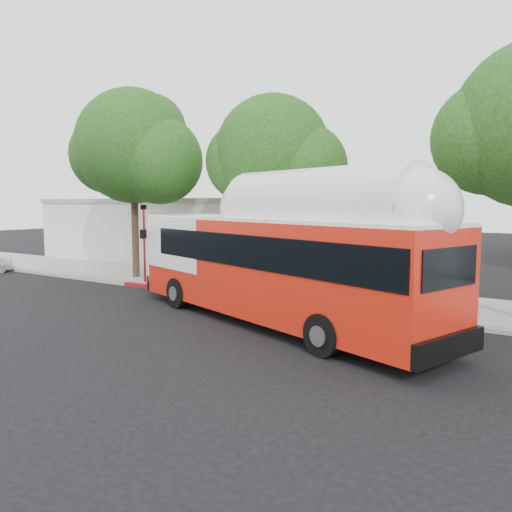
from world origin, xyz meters
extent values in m
plane|color=black|center=(0.00, 0.00, 0.00)|extent=(120.00, 120.00, 0.00)
cube|color=gray|center=(0.00, 6.50, 0.07)|extent=(60.00, 5.00, 0.15)
cube|color=gray|center=(0.00, 3.90, 0.07)|extent=(60.00, 0.30, 0.15)
cube|color=maroon|center=(-3.00, 3.90, 0.08)|extent=(10.00, 0.32, 0.16)
cylinder|color=#2D2116|center=(-9.00, 5.50, 3.04)|extent=(0.36, 0.36, 6.08)
sphere|color=#173D11|center=(-9.00, 5.50, 6.84)|extent=(5.80, 5.80, 5.80)
sphere|color=#173D11|center=(-7.41, 5.70, 6.08)|extent=(4.35, 4.35, 4.35)
cylinder|color=#2D2116|center=(-1.00, 6.00, 2.72)|extent=(0.36, 0.36, 5.44)
sphere|color=#173D11|center=(-1.00, 6.00, 6.12)|extent=(5.00, 5.00, 5.00)
sphere|color=#173D11|center=(0.38, 6.20, 5.44)|extent=(3.75, 3.75, 3.75)
cube|color=silver|center=(-14.00, 14.00, 2.00)|extent=(16.00, 10.00, 4.00)
cube|color=gray|center=(-14.00, 14.00, 4.10)|extent=(16.20, 10.20, 0.30)
cube|color=red|center=(1.89, 1.18, 1.89)|extent=(12.80, 6.70, 3.05)
cube|color=black|center=(2.39, 1.00, 2.52)|extent=(11.63, 6.35, 1.00)
cube|color=white|center=(1.89, 1.18, 3.45)|extent=(12.77, 6.62, 0.11)
cube|color=white|center=(3.88, 0.49, 3.73)|extent=(7.04, 4.18, 0.58)
cube|color=black|center=(-4.61, 3.42, 0.53)|extent=(1.41, 2.06, 0.06)
imported|color=navy|center=(-4.61, 3.42, 1.03)|extent=(1.18, 1.91, 0.95)
cylinder|color=#A3111B|center=(-7.30, 4.46, 1.84)|extent=(0.11, 0.11, 3.68)
cube|color=black|center=(-7.30, 4.46, 3.78)|extent=(0.05, 0.37, 0.23)
camera|label=1|loc=(10.27, -12.72, 4.00)|focal=35.00mm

